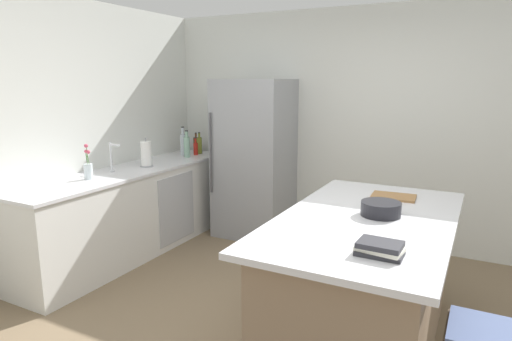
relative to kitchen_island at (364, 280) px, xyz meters
name	(u,v)px	position (x,y,z in m)	size (l,w,h in m)	color
ground_plane	(281,337)	(-0.53, -0.21, -0.47)	(7.20, 7.20, 0.00)	#7A664C
wall_rear	(366,128)	(-0.53, 2.04, 0.83)	(6.00, 0.10, 2.60)	silver
wall_left	(39,138)	(-2.98, -0.21, 0.83)	(0.10, 6.00, 2.60)	silver
counter_run_left	(133,211)	(-2.61, 0.54, -0.01)	(0.67, 2.73, 0.91)	silver
kitchen_island	(364,280)	(0.00, 0.00, 0.00)	(1.09, 1.98, 0.92)	#8E755B
refrigerator	(254,159)	(-1.73, 1.65, 0.45)	(0.82, 0.71, 1.83)	#93969B
sink_faucet	(112,157)	(-2.65, 0.34, 0.60)	(0.15, 0.05, 0.30)	silver
flower_vase	(88,169)	(-2.61, 0.00, 0.54)	(0.08, 0.08, 0.33)	silver
paper_towel_roll	(146,154)	(-2.55, 0.73, 0.58)	(0.14, 0.14, 0.31)	gray
syrup_bottle	(196,144)	(-2.65, 1.79, 0.54)	(0.07, 0.07, 0.25)	#5B3319
olive_oil_bottle	(199,145)	(-2.54, 1.70, 0.55)	(0.06, 0.06, 0.27)	olive
hot_sauce_bottle	(196,148)	(-2.52, 1.60, 0.53)	(0.06, 0.06, 0.22)	red
soda_bottle	(183,144)	(-2.64, 1.50, 0.59)	(0.07, 0.07, 0.35)	silver
gin_bottle	(187,146)	(-2.52, 1.41, 0.58)	(0.07, 0.07, 0.32)	#8CB79E
cookbook_stack	(380,249)	(0.22, -0.62, 0.49)	(0.25, 0.18, 0.07)	#2D2D33
mixing_bowl	(381,209)	(0.07, 0.08, 0.50)	(0.27, 0.27, 0.10)	black
cutting_board	(393,197)	(0.06, 0.59, 0.46)	(0.34, 0.24, 0.02)	#9E7042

